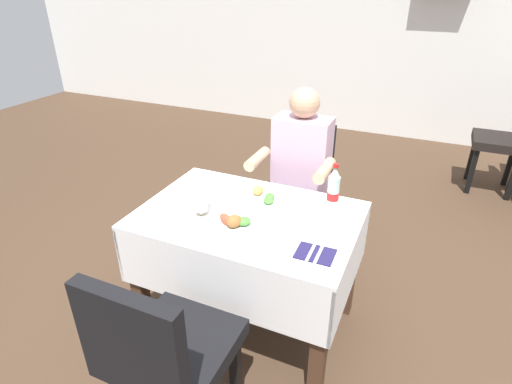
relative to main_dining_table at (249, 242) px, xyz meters
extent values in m
plane|color=#473323|center=(0.07, -0.03, -0.58)|extent=(11.00, 11.00, 0.00)
cube|color=white|center=(0.07, 3.80, 0.98)|extent=(11.00, 0.12, 3.12)
cube|color=white|center=(0.00, 0.00, 0.17)|extent=(1.13, 0.77, 0.02)
cube|color=white|center=(0.00, -0.38, 0.00)|extent=(1.13, 0.02, 0.32)
cube|color=white|center=(0.00, 0.38, 0.00)|extent=(1.13, 0.02, 0.32)
cube|color=white|center=(-0.56, 0.00, 0.00)|extent=(0.02, 0.77, 0.32)
cube|color=white|center=(0.56, 0.00, 0.00)|extent=(0.02, 0.77, 0.32)
cube|color=#472D1E|center=(-0.51, -0.33, -0.21)|extent=(0.07, 0.07, 0.74)
cube|color=#472D1E|center=(0.51, -0.33, -0.21)|extent=(0.07, 0.07, 0.74)
cube|color=#472D1E|center=(-0.51, 0.33, -0.21)|extent=(0.07, 0.07, 0.74)
cube|color=#472D1E|center=(0.51, 0.33, -0.21)|extent=(0.07, 0.07, 0.74)
cube|color=black|center=(0.00, 0.69, -0.09)|extent=(0.44, 0.44, 0.08)
cube|color=black|center=(0.00, 0.94, 0.17)|extent=(0.42, 0.06, 0.44)
cube|color=black|center=(-0.17, 0.52, -0.35)|extent=(0.04, 0.04, 0.45)
cube|color=black|center=(0.17, 0.52, -0.35)|extent=(0.04, 0.04, 0.45)
cube|color=black|center=(-0.17, 0.86, -0.35)|extent=(0.04, 0.04, 0.45)
cube|color=black|center=(0.17, 0.86, -0.35)|extent=(0.04, 0.04, 0.45)
cube|color=black|center=(0.00, -0.69, -0.09)|extent=(0.44, 0.44, 0.08)
cube|color=black|center=(0.00, -0.94, 0.17)|extent=(0.42, 0.06, 0.44)
cube|color=black|center=(0.17, -0.52, -0.35)|extent=(0.04, 0.04, 0.45)
cube|color=black|center=(-0.17, -0.52, -0.35)|extent=(0.04, 0.04, 0.45)
cylinder|color=#282D42|center=(-0.03, 0.49, -0.35)|extent=(0.10, 0.10, 0.45)
cylinder|color=#282D42|center=(0.13, 0.49, -0.35)|extent=(0.10, 0.10, 0.45)
cube|color=#282D42|center=(0.05, 0.65, -0.07)|extent=(0.34, 0.36, 0.12)
cube|color=silver|center=(0.05, 0.73, 0.24)|extent=(0.36, 0.20, 0.50)
sphere|color=tan|center=(0.05, 0.73, 0.59)|extent=(0.19, 0.19, 0.19)
cylinder|color=tan|center=(-0.17, 0.50, 0.27)|extent=(0.07, 0.26, 0.07)
cylinder|color=tan|center=(0.26, 0.50, 0.27)|extent=(0.07, 0.26, 0.07)
cylinder|color=white|center=(-0.01, -0.13, 0.19)|extent=(0.26, 0.26, 0.01)
ellipsoid|color=#99602D|center=(0.00, -0.16, 0.22)|extent=(0.08, 0.10, 0.06)
ellipsoid|color=#4C8E38|center=(0.03, -0.13, 0.21)|extent=(0.10, 0.09, 0.04)
ellipsoid|color=#C14C33|center=(-0.05, -0.15, 0.22)|extent=(0.10, 0.08, 0.05)
cylinder|color=white|center=(0.03, 0.18, 0.19)|extent=(0.25, 0.25, 0.01)
ellipsoid|color=gold|center=(-0.03, 0.20, 0.22)|extent=(0.06, 0.07, 0.05)
ellipsoid|color=#4C8E38|center=(0.05, 0.16, 0.21)|extent=(0.07, 0.08, 0.04)
ellipsoid|color=#4C8E38|center=(0.06, 0.13, 0.21)|extent=(0.08, 0.09, 0.03)
cylinder|color=white|center=(-0.21, -0.12, 0.18)|extent=(0.07, 0.07, 0.01)
cylinder|color=white|center=(-0.21, -0.12, 0.20)|extent=(0.02, 0.02, 0.03)
cylinder|color=white|center=(-0.21, -0.12, 0.31)|extent=(0.07, 0.07, 0.19)
cylinder|color=#C68928|center=(-0.21, -0.12, 0.26)|extent=(0.06, 0.06, 0.09)
cylinder|color=silver|center=(0.39, 0.21, 0.28)|extent=(0.06, 0.06, 0.20)
cylinder|color=red|center=(0.39, 0.21, 0.27)|extent=(0.06, 0.06, 0.04)
cone|color=silver|center=(0.39, 0.21, 0.40)|extent=(0.06, 0.06, 0.06)
cylinder|color=red|center=(0.39, 0.21, 0.44)|extent=(0.03, 0.03, 0.02)
cube|color=#231E4C|center=(0.42, -0.20, 0.18)|extent=(0.17, 0.13, 0.01)
cube|color=silver|center=(0.40, -0.20, 0.19)|extent=(0.02, 0.19, 0.01)
cube|color=silver|center=(0.44, -0.20, 0.19)|extent=(0.02, 0.19, 0.01)
cube|color=black|center=(1.39, 2.54, -0.09)|extent=(0.44, 0.44, 0.08)
cube|color=black|center=(1.22, 2.71, -0.35)|extent=(0.04, 0.04, 0.45)
cube|color=black|center=(1.22, 2.37, -0.35)|extent=(0.04, 0.04, 0.45)
cube|color=black|center=(1.56, 2.71, -0.35)|extent=(0.04, 0.04, 0.45)
camera|label=1|loc=(0.78, -1.67, 1.28)|focal=28.86mm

